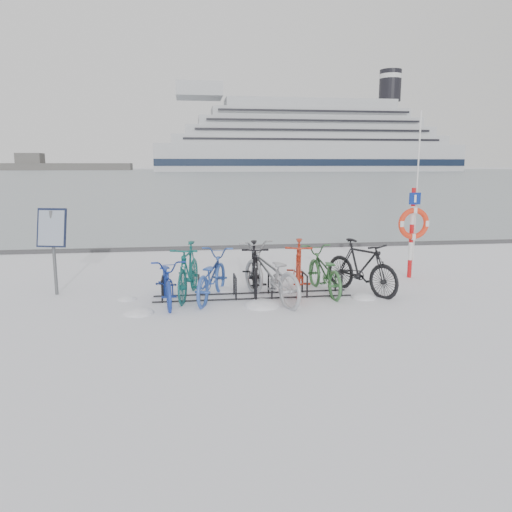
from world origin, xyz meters
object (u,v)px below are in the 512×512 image
lifebuoy_station (413,224)px  info_board (52,233)px  cruise_ferry (307,144)px  bike_rack (253,288)px

lifebuoy_station → info_board: bearing=-176.4°
lifebuoy_station → cruise_ferry: (43.69, 193.42, 9.83)m
info_board → cruise_ferry: cruise_ferry is taller
info_board → cruise_ferry: bearing=89.1°
info_board → lifebuoy_station: lifebuoy_station is taller
lifebuoy_station → cruise_ferry: bearing=77.3°
cruise_ferry → bike_rack: bearing=-103.7°
bike_rack → cruise_ferry: 200.65m
bike_rack → lifebuoy_station: lifebuoy_station is taller
info_board → bike_rack: bearing=4.2°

